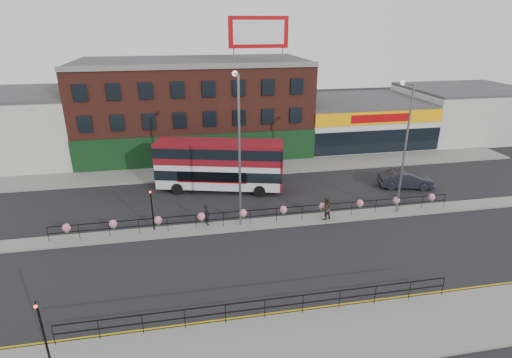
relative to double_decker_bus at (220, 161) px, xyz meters
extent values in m
plane|color=black|center=(2.44, -7.20, -2.78)|extent=(120.00, 120.00, 0.00)
cube|color=slate|center=(2.44, -19.20, -2.71)|extent=(60.00, 4.00, 0.15)
cube|color=slate|center=(2.44, 4.80, -2.71)|extent=(60.00, 4.00, 0.15)
cube|color=slate|center=(2.44, -7.20, -2.71)|extent=(60.00, 1.60, 0.15)
cube|color=gold|center=(2.44, -16.90, -2.77)|extent=(60.00, 0.10, 0.01)
cube|color=gold|center=(2.44, -17.08, -2.77)|extent=(60.00, 0.10, 0.01)
cube|color=brown|center=(-1.56, 12.80, 2.22)|extent=(25.00, 12.00, 10.00)
cube|color=#3F3F42|center=(-1.56, 12.80, 7.37)|extent=(25.00, 12.00, 0.30)
cube|color=black|center=(-1.56, 6.72, -1.08)|extent=(25.00, 0.25, 3.40)
cube|color=silver|center=(18.44, 12.80, -0.28)|extent=(15.00, 12.00, 5.00)
cube|color=#3F3F42|center=(18.44, 12.80, 2.37)|extent=(15.00, 12.00, 0.30)
cube|color=#FFAC03|center=(18.44, 6.72, 1.52)|extent=(15.00, 0.25, 1.40)
cube|color=#A00408|center=(18.44, 6.60, 1.52)|extent=(7.00, 0.10, 0.90)
cube|color=black|center=(18.44, 6.72, -1.18)|extent=(15.00, 0.25, 2.60)
cube|color=#B3B3AD|center=(-21.81, 12.80, 0.72)|extent=(15.50, 12.00, 7.00)
cube|color=#B3B3AD|center=(33.19, 12.80, 0.22)|extent=(14.50, 12.00, 6.00)
cube|color=#3F3F42|center=(33.19, 12.80, 3.37)|extent=(14.50, 12.00, 0.30)
cube|color=#A00408|center=(4.94, 7.80, 10.42)|extent=(6.00, 0.25, 3.00)
cube|color=silver|center=(4.94, 7.66, 10.42)|extent=(5.10, 0.04, 2.25)
cylinder|color=slate|center=(2.44, 7.80, 8.22)|extent=(0.12, 0.12, 1.40)
cylinder|color=slate|center=(7.44, 7.80, 8.22)|extent=(0.12, 0.12, 1.40)
cube|color=black|center=(2.44, -7.20, -1.53)|extent=(30.00, 0.05, 0.05)
cube|color=black|center=(2.44, -7.20, -2.03)|extent=(30.00, 0.05, 0.05)
cylinder|color=black|center=(-12.56, -7.20, -2.08)|extent=(0.04, 0.04, 1.10)
cylinder|color=black|center=(-10.56, -7.20, -2.08)|extent=(0.04, 0.04, 1.10)
cylinder|color=black|center=(-8.56, -7.20, -2.08)|extent=(0.04, 0.04, 1.10)
cylinder|color=black|center=(-6.56, -7.20, -2.08)|extent=(0.04, 0.04, 1.10)
cylinder|color=black|center=(-4.56, -7.20, -2.08)|extent=(0.04, 0.04, 1.10)
cylinder|color=black|center=(-2.56, -7.20, -2.08)|extent=(0.04, 0.04, 1.10)
cylinder|color=black|center=(-0.56, -7.20, -2.08)|extent=(0.04, 0.04, 1.10)
cylinder|color=black|center=(1.44, -7.20, -2.08)|extent=(0.04, 0.04, 1.10)
cylinder|color=black|center=(3.44, -7.20, -2.08)|extent=(0.04, 0.04, 1.10)
cylinder|color=black|center=(5.44, -7.20, -2.08)|extent=(0.04, 0.04, 1.10)
cylinder|color=black|center=(7.44, -7.20, -2.08)|extent=(0.04, 0.04, 1.10)
cylinder|color=black|center=(9.44, -7.20, -2.08)|extent=(0.04, 0.04, 1.10)
cylinder|color=black|center=(11.44, -7.20, -2.08)|extent=(0.04, 0.04, 1.10)
cylinder|color=black|center=(13.44, -7.20, -2.08)|extent=(0.04, 0.04, 1.10)
cylinder|color=black|center=(15.44, -7.20, -2.08)|extent=(0.04, 0.04, 1.10)
cylinder|color=black|center=(17.44, -7.20, -2.08)|extent=(0.04, 0.04, 1.10)
sphere|color=#CA6B83|center=(-11.31, -7.20, -1.68)|extent=(0.56, 0.56, 0.56)
sphere|color=#1A5A1B|center=(-11.31, -7.20, -1.91)|extent=(0.36, 0.36, 0.36)
sphere|color=#CA6B83|center=(-8.26, -7.20, -1.68)|extent=(0.56, 0.56, 0.56)
sphere|color=#1A5A1B|center=(-8.26, -7.20, -1.91)|extent=(0.36, 0.36, 0.36)
sphere|color=#CA6B83|center=(-5.20, -7.20, -1.68)|extent=(0.56, 0.56, 0.56)
sphere|color=#1A5A1B|center=(-5.20, -7.20, -1.91)|extent=(0.36, 0.36, 0.36)
sphere|color=#CA6B83|center=(-2.14, -7.20, -1.68)|extent=(0.56, 0.56, 0.56)
sphere|color=#1A5A1B|center=(-2.14, -7.20, -1.91)|extent=(0.36, 0.36, 0.36)
sphere|color=#CA6B83|center=(0.91, -7.20, -1.68)|extent=(0.56, 0.56, 0.56)
sphere|color=#1A5A1B|center=(0.91, -7.20, -1.91)|extent=(0.36, 0.36, 0.36)
sphere|color=#CA6B83|center=(3.97, -7.20, -1.68)|extent=(0.56, 0.56, 0.56)
sphere|color=#1A5A1B|center=(3.97, -7.20, -1.91)|extent=(0.36, 0.36, 0.36)
sphere|color=#CA6B83|center=(7.02, -7.20, -1.68)|extent=(0.56, 0.56, 0.56)
sphere|color=#1A5A1B|center=(7.02, -7.20, -1.91)|extent=(0.36, 0.36, 0.36)
sphere|color=#CA6B83|center=(10.08, -7.20, -1.68)|extent=(0.56, 0.56, 0.56)
sphere|color=#1A5A1B|center=(10.08, -7.20, -1.91)|extent=(0.36, 0.36, 0.36)
sphere|color=#CA6B83|center=(13.13, -7.20, -1.68)|extent=(0.56, 0.56, 0.56)
sphere|color=#1A5A1B|center=(13.13, -7.20, -1.91)|extent=(0.36, 0.36, 0.36)
sphere|color=#CA6B83|center=(16.19, -7.20, -1.68)|extent=(0.56, 0.56, 0.56)
sphere|color=#1A5A1B|center=(16.19, -7.20, -1.91)|extent=(0.36, 0.36, 0.36)
cube|color=black|center=(0.44, -17.30, -1.53)|extent=(20.00, 0.05, 0.05)
cube|color=black|center=(0.44, -17.30, -2.03)|extent=(20.00, 0.05, 0.05)
cylinder|color=black|center=(-9.56, -17.30, -2.08)|extent=(0.04, 0.04, 1.10)
cylinder|color=black|center=(-7.56, -17.30, -2.08)|extent=(0.04, 0.04, 1.10)
cylinder|color=black|center=(-5.56, -17.30, -2.08)|extent=(0.04, 0.04, 1.10)
cylinder|color=black|center=(-3.56, -17.30, -2.08)|extent=(0.04, 0.04, 1.10)
cylinder|color=black|center=(-1.56, -17.30, -2.08)|extent=(0.04, 0.04, 1.10)
cylinder|color=black|center=(0.44, -17.30, -2.08)|extent=(0.04, 0.04, 1.10)
cylinder|color=black|center=(2.44, -17.30, -2.08)|extent=(0.04, 0.04, 1.10)
cylinder|color=black|center=(4.44, -17.30, -2.08)|extent=(0.04, 0.04, 1.10)
cylinder|color=black|center=(6.44, -17.30, -2.08)|extent=(0.04, 0.04, 1.10)
cylinder|color=black|center=(8.44, -17.30, -2.08)|extent=(0.04, 0.04, 1.10)
cylinder|color=black|center=(10.44, -17.30, -2.08)|extent=(0.04, 0.04, 1.10)
cube|color=silver|center=(-0.05, 0.01, -0.36)|extent=(11.36, 5.27, 4.03)
cube|color=maroon|center=(-0.05, 0.01, 0.80)|extent=(11.44, 5.34, 1.81)
cube|color=black|center=(-0.05, 0.01, -1.07)|extent=(11.46, 5.37, 0.91)
cube|color=black|center=(-0.05, 0.01, 0.95)|extent=(11.49, 5.39, 0.91)
cube|color=maroon|center=(-0.05, 0.01, 1.69)|extent=(11.36, 5.27, 0.12)
cube|color=maroon|center=(5.26, -1.39, -0.36)|extent=(0.85, 2.55, 4.03)
cube|color=#A00408|center=(-0.86, -1.09, -1.12)|extent=(5.86, 1.58, 1.01)
cylinder|color=black|center=(-3.88, -0.28, -2.28)|extent=(1.05, 0.55, 1.01)
cylinder|color=black|center=(-3.24, 2.16, -2.28)|extent=(1.05, 0.55, 1.01)
cylinder|color=black|center=(3.14, -2.13, -2.28)|extent=(1.05, 0.55, 1.01)
cylinder|color=black|center=(3.78, 0.31, -2.28)|extent=(1.05, 0.55, 1.01)
imported|color=#22232C|center=(16.66, -2.59, -1.98)|extent=(3.90, 5.60, 1.59)
imported|color=black|center=(-1.72, -6.65, -1.76)|extent=(0.90, 0.83, 1.74)
imported|color=#322520|center=(7.20, -7.49, -1.74)|extent=(1.24, 1.16, 1.77)
cylinder|color=slate|center=(0.71, -7.19, 2.82)|extent=(0.17, 0.17, 10.91)
cylinder|color=slate|center=(0.71, -6.37, 8.17)|extent=(0.11, 1.64, 0.11)
sphere|color=silver|center=(0.71, -5.55, 8.11)|extent=(0.39, 0.39, 0.39)
cylinder|color=slate|center=(13.16, -7.34, 2.36)|extent=(0.16, 0.16, 9.98)
cylinder|color=slate|center=(13.16, -6.59, 7.25)|extent=(0.10, 1.50, 0.10)
sphere|color=silver|center=(13.16, -5.85, 7.20)|extent=(0.36, 0.36, 0.36)
cylinder|color=black|center=(-9.56, -18.20, -1.03)|extent=(0.10, 0.10, 3.20)
imported|color=black|center=(-9.56, -18.20, 0.57)|extent=(0.15, 0.18, 0.90)
sphere|color=#FF190C|center=(-9.56, -18.32, 0.39)|extent=(0.14, 0.14, 0.14)
cylinder|color=black|center=(-5.56, -6.80, -1.03)|extent=(0.10, 0.10, 3.20)
imported|color=black|center=(-5.56, -6.80, 0.57)|extent=(0.15, 0.18, 0.90)
sphere|color=#FF190C|center=(-5.56, -6.92, 0.39)|extent=(0.14, 0.14, 0.14)
camera|label=1|loc=(-3.00, -33.25, 11.47)|focal=28.00mm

